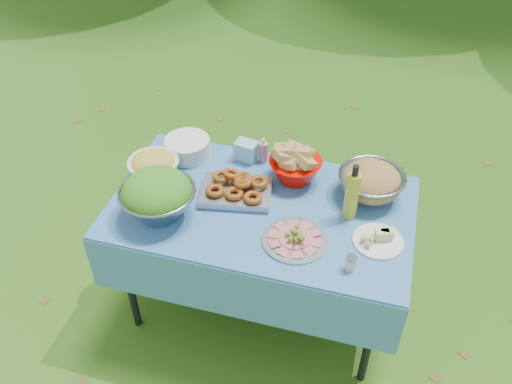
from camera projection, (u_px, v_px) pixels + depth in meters
ground at (260, 303)px, 3.14m from camera, size 80.00×80.00×0.00m
picnic_table at (261, 258)px, 2.89m from camera, size 1.46×0.86×0.76m
salad_bowl at (157, 195)px, 2.52m from camera, size 0.46×0.46×0.23m
pasta_bowl_white at (153, 165)px, 2.76m from camera, size 0.31×0.31×0.14m
plate_stack at (188, 147)px, 2.92m from camera, size 0.24×0.24×0.10m
wipes_box at (246, 151)px, 2.89m from camera, size 0.13×0.10×0.10m
sanitizer_bottle at (263, 150)px, 2.87m from camera, size 0.06×0.06×0.14m
bread_bowl at (295, 165)px, 2.74m from camera, size 0.34×0.34×0.18m
pasta_bowl_steel at (371, 181)px, 2.65m from camera, size 0.42×0.42×0.17m
fried_tray at (236, 189)px, 2.67m from camera, size 0.38×0.30×0.08m
charcuterie_platter at (295, 235)px, 2.44m from camera, size 0.35×0.35×0.07m
oil_bottle at (352, 191)px, 2.49m from camera, size 0.08×0.08×0.30m
cheese_plate at (379, 237)px, 2.43m from camera, size 0.28×0.28×0.06m
shaker at (351, 263)px, 2.31m from camera, size 0.06×0.06×0.08m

